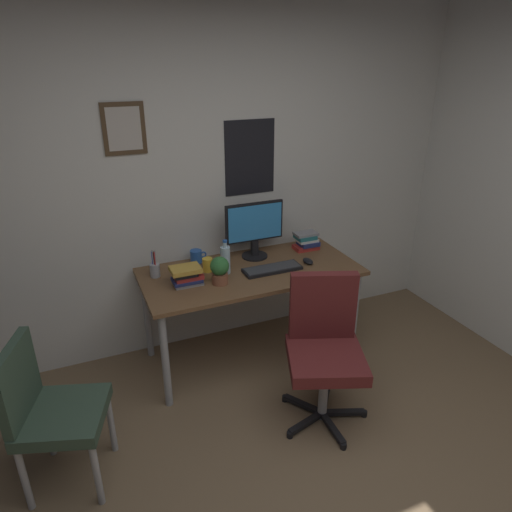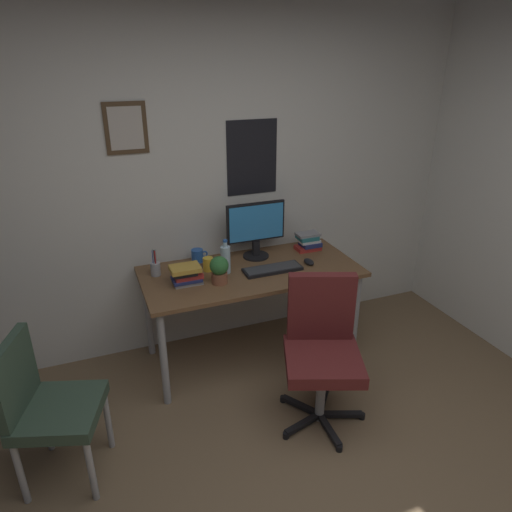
{
  "view_description": "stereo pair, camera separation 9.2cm",
  "coord_description": "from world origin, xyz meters",
  "px_view_note": "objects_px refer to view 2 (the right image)",
  "views": [
    {
      "loc": [
        -0.93,
        -1.11,
        2.18
      ],
      "look_at": [
        0.23,
        1.6,
        0.89
      ],
      "focal_mm": 32.33,
      "sensor_mm": 36.0,
      "label": 1
    },
    {
      "loc": [
        -0.85,
        -1.14,
        2.18
      ],
      "look_at": [
        0.23,
        1.6,
        0.89
      ],
      "focal_mm": 32.33,
      "sensor_mm": 36.0,
      "label": 2
    }
  ],
  "objects_px": {
    "water_bottle": "(226,259)",
    "book_stack_right": "(308,242)",
    "office_chair": "(322,344)",
    "side_chair": "(45,403)",
    "computer_mouse": "(309,262)",
    "coffee_mug_far": "(208,264)",
    "book_stack_left": "(186,275)",
    "coffee_mug_near": "(198,256)",
    "potted_plant": "(219,269)",
    "monitor": "(256,228)",
    "pen_cup": "(155,268)",
    "keyboard": "(273,269)"
  },
  "relations": [
    {
      "from": "office_chair",
      "to": "side_chair",
      "type": "relative_size",
      "value": 1.09
    },
    {
      "from": "potted_plant",
      "to": "pen_cup",
      "type": "bearing_deg",
      "value": 144.23
    },
    {
      "from": "office_chair",
      "to": "book_stack_right",
      "type": "distance_m",
      "value": 1.05
    },
    {
      "from": "coffee_mug_near",
      "to": "keyboard",
      "type": "bearing_deg",
      "value": -37.42
    },
    {
      "from": "side_chair",
      "to": "potted_plant",
      "type": "relative_size",
      "value": 4.49
    },
    {
      "from": "coffee_mug_far",
      "to": "potted_plant",
      "type": "relative_size",
      "value": 0.57
    },
    {
      "from": "side_chair",
      "to": "coffee_mug_near",
      "type": "distance_m",
      "value": 1.47
    },
    {
      "from": "water_bottle",
      "to": "potted_plant",
      "type": "relative_size",
      "value": 1.29
    },
    {
      "from": "keyboard",
      "to": "book_stack_left",
      "type": "height_order",
      "value": "book_stack_left"
    },
    {
      "from": "computer_mouse",
      "to": "pen_cup",
      "type": "relative_size",
      "value": 0.55
    },
    {
      "from": "office_chair",
      "to": "side_chair",
      "type": "xyz_separation_m",
      "value": [
        -1.6,
        0.09,
        -0.03
      ]
    },
    {
      "from": "water_bottle",
      "to": "potted_plant",
      "type": "bearing_deg",
      "value": -123.09
    },
    {
      "from": "book_stack_right",
      "to": "coffee_mug_far",
      "type": "bearing_deg",
      "value": -174.32
    },
    {
      "from": "coffee_mug_far",
      "to": "book_stack_left",
      "type": "height_order",
      "value": "book_stack_left"
    },
    {
      "from": "water_bottle",
      "to": "coffee_mug_near",
      "type": "relative_size",
      "value": 2.0
    },
    {
      "from": "monitor",
      "to": "coffee_mug_far",
      "type": "bearing_deg",
      "value": -165.39
    },
    {
      "from": "keyboard",
      "to": "pen_cup",
      "type": "distance_m",
      "value": 0.84
    },
    {
      "from": "monitor",
      "to": "book_stack_right",
      "type": "relative_size",
      "value": 2.37
    },
    {
      "from": "side_chair",
      "to": "keyboard",
      "type": "relative_size",
      "value": 2.03
    },
    {
      "from": "coffee_mug_near",
      "to": "coffee_mug_far",
      "type": "height_order",
      "value": "coffee_mug_far"
    },
    {
      "from": "monitor",
      "to": "pen_cup",
      "type": "height_order",
      "value": "monitor"
    },
    {
      "from": "computer_mouse",
      "to": "coffee_mug_far",
      "type": "distance_m",
      "value": 0.75
    },
    {
      "from": "monitor",
      "to": "book_stack_left",
      "type": "height_order",
      "value": "monitor"
    },
    {
      "from": "side_chair",
      "to": "potted_plant",
      "type": "distance_m",
      "value": 1.31
    },
    {
      "from": "office_chair",
      "to": "monitor",
      "type": "height_order",
      "value": "monitor"
    },
    {
      "from": "water_bottle",
      "to": "book_stack_right",
      "type": "xyz_separation_m",
      "value": [
        0.75,
        0.16,
        -0.04
      ]
    },
    {
      "from": "computer_mouse",
      "to": "book_stack_right",
      "type": "relative_size",
      "value": 0.57
    },
    {
      "from": "office_chair",
      "to": "potted_plant",
      "type": "bearing_deg",
      "value": 126.12
    },
    {
      "from": "coffee_mug_far",
      "to": "pen_cup",
      "type": "relative_size",
      "value": 0.56
    },
    {
      "from": "office_chair",
      "to": "coffee_mug_far",
      "type": "bearing_deg",
      "value": 119.27
    },
    {
      "from": "coffee_mug_far",
      "to": "pen_cup",
      "type": "distance_m",
      "value": 0.38
    },
    {
      "from": "water_bottle",
      "to": "pen_cup",
      "type": "height_order",
      "value": "water_bottle"
    },
    {
      "from": "office_chair",
      "to": "computer_mouse",
      "type": "height_order",
      "value": "office_chair"
    },
    {
      "from": "coffee_mug_far",
      "to": "book_stack_left",
      "type": "distance_m",
      "value": 0.25
    },
    {
      "from": "keyboard",
      "to": "water_bottle",
      "type": "relative_size",
      "value": 1.7
    },
    {
      "from": "office_chair",
      "to": "water_bottle",
      "type": "relative_size",
      "value": 3.76
    },
    {
      "from": "computer_mouse",
      "to": "monitor",
      "type": "bearing_deg",
      "value": 139.46
    },
    {
      "from": "keyboard",
      "to": "book_stack_right",
      "type": "distance_m",
      "value": 0.5
    },
    {
      "from": "computer_mouse",
      "to": "book_stack_right",
      "type": "xyz_separation_m",
      "value": [
        0.12,
        0.25,
        0.05
      ]
    },
    {
      "from": "monitor",
      "to": "potted_plant",
      "type": "height_order",
      "value": "monitor"
    },
    {
      "from": "coffee_mug_near",
      "to": "computer_mouse",
      "type": "bearing_deg",
      "value": -24.43
    },
    {
      "from": "monitor",
      "to": "water_bottle",
      "type": "height_order",
      "value": "monitor"
    },
    {
      "from": "computer_mouse",
      "to": "coffee_mug_near",
      "type": "distance_m",
      "value": 0.84
    },
    {
      "from": "office_chair",
      "to": "keyboard",
      "type": "xyz_separation_m",
      "value": [
        -0.05,
        0.68,
        0.23
      ]
    },
    {
      "from": "computer_mouse",
      "to": "potted_plant",
      "type": "xyz_separation_m",
      "value": [
        -0.72,
        -0.05,
        0.09
      ]
    },
    {
      "from": "potted_plant",
      "to": "office_chair",
      "type": "bearing_deg",
      "value": -53.88
    },
    {
      "from": "book_stack_left",
      "to": "coffee_mug_near",
      "type": "bearing_deg",
      "value": 63.44
    },
    {
      "from": "pen_cup",
      "to": "book_stack_right",
      "type": "relative_size",
      "value": 1.03
    },
    {
      "from": "coffee_mug_far",
      "to": "computer_mouse",
      "type": "bearing_deg",
      "value": -12.86
    },
    {
      "from": "side_chair",
      "to": "book_stack_right",
      "type": "relative_size",
      "value": 4.51
    }
  ]
}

